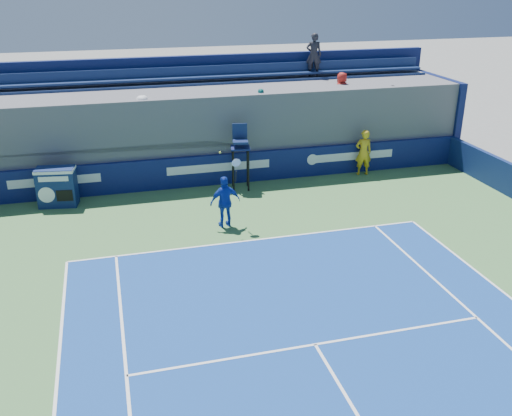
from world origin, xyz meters
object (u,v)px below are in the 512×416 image
object	(u,v)px
ball_person	(363,152)
match_clock	(57,186)
tennis_player	(225,202)
umpire_chair	(240,150)

from	to	relation	value
ball_person	match_clock	world-z (taller)	ball_person
ball_person	tennis_player	xyz separation A→B (m)	(-6.44, -3.55, -0.07)
ball_person	tennis_player	world-z (taller)	tennis_player
ball_person	umpire_chair	size ratio (longest dim) A/B	0.75
tennis_player	ball_person	bearing A→B (deg)	28.87
match_clock	tennis_player	size ratio (longest dim) A/B	0.55
ball_person	match_clock	xyz separation A→B (m)	(-11.76, -0.29, -0.20)
match_clock	umpire_chair	distance (m)	6.65
ball_person	tennis_player	bearing A→B (deg)	35.08
match_clock	tennis_player	distance (m)	6.24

